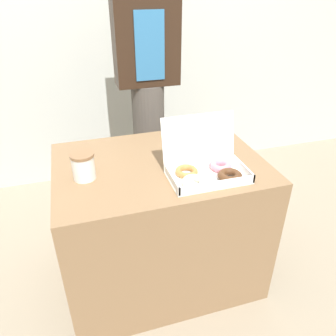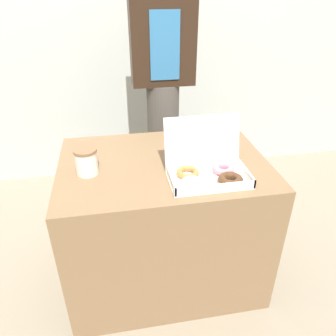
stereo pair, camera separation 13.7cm
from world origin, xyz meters
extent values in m
plane|color=gray|center=(0.00, 0.00, 0.00)|extent=(14.00, 14.00, 0.00)
cube|color=#B2B7B2|center=(0.00, 1.23, 1.30)|extent=(10.00, 0.05, 2.60)
cube|color=brown|center=(0.00, 0.00, 0.36)|extent=(0.98, 0.69, 0.72)
cube|color=white|center=(0.16, -0.20, 0.72)|extent=(0.34, 0.20, 0.01)
cube|color=white|center=(0.00, -0.20, 0.74)|extent=(0.01, 0.20, 0.04)
cube|color=white|center=(0.33, -0.20, 0.74)|extent=(0.01, 0.20, 0.04)
cube|color=white|center=(0.16, -0.29, 0.74)|extent=(0.34, 0.01, 0.04)
cube|color=white|center=(0.16, -0.10, 0.74)|extent=(0.34, 0.01, 0.04)
cube|color=white|center=(0.16, -0.07, 0.86)|extent=(0.34, 0.05, 0.20)
torus|color=silver|center=(0.08, -0.24, 0.74)|extent=(0.11, 0.11, 0.03)
torus|color=#A87038|center=(0.08, -0.15, 0.74)|extent=(0.14, 0.14, 0.03)
torus|color=#4C2D19|center=(0.24, -0.24, 0.74)|extent=(0.11, 0.11, 0.03)
torus|color=pink|center=(0.24, -0.15, 0.74)|extent=(0.10, 0.10, 0.03)
cylinder|color=silver|center=(-0.35, -0.04, 0.77)|extent=(0.10, 0.10, 0.11)
cylinder|color=brown|center=(-0.35, -0.04, 0.83)|extent=(0.10, 0.10, 0.01)
cylinder|color=#4C4742|center=(0.11, 0.65, 0.45)|extent=(0.21, 0.21, 0.91)
cube|color=black|center=(0.11, 0.65, 1.20)|extent=(0.37, 0.17, 0.58)
cube|color=teal|center=(0.11, 0.56, 1.14)|extent=(0.17, 0.01, 0.37)
camera|label=1|loc=(-0.35, -1.30, 1.47)|focal=35.00mm
camera|label=2|loc=(-0.22, -1.33, 1.47)|focal=35.00mm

